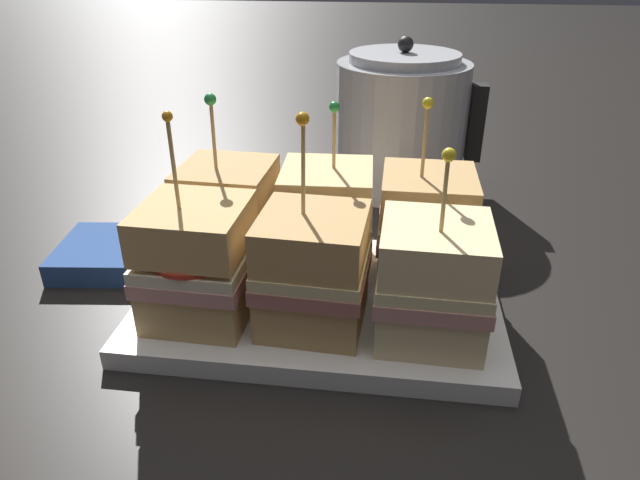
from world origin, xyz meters
TOP-DOWN VIEW (x-y plane):
  - ground_plane at (0.00, 0.00)m, footprint 6.00×6.00m
  - serving_platter at (0.00, 0.00)m, footprint 0.32×0.22m
  - sandwich_front_left at (-0.10, -0.05)m, footprint 0.09×0.09m
  - sandwich_front_center at (-0.00, -0.04)m, footprint 0.09×0.09m
  - sandwich_front_right at (0.10, -0.05)m, footprint 0.09×0.09m
  - sandwich_back_left at (-0.10, 0.04)m, footprint 0.09×0.09m
  - sandwich_back_center at (-0.00, 0.05)m, footprint 0.09×0.09m
  - sandwich_back_right at (0.09, 0.05)m, footprint 0.09×0.09m
  - kettle_steel at (0.07, 0.32)m, footprint 0.20×0.17m
  - napkin_stack at (-0.23, 0.05)m, footprint 0.11×0.11m

SIDE VIEW (x-z plane):
  - ground_plane at x=0.00m, z-range 0.00..0.00m
  - serving_platter at x=0.00m, z-range 0.00..0.02m
  - napkin_stack at x=-0.23m, z-range 0.00..0.02m
  - sandwich_front_right at x=0.10m, z-range -0.01..0.15m
  - sandwich_front_center at x=0.00m, z-range -0.02..0.16m
  - sandwich_back_right at x=0.09m, z-range -0.02..0.16m
  - sandwich_back_left at x=-0.10m, z-range -0.02..0.15m
  - sandwich_front_left at x=-0.10m, z-range -0.02..0.16m
  - sandwich_back_center at x=0.00m, z-range -0.01..0.15m
  - kettle_steel at x=0.07m, z-range -0.01..0.19m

